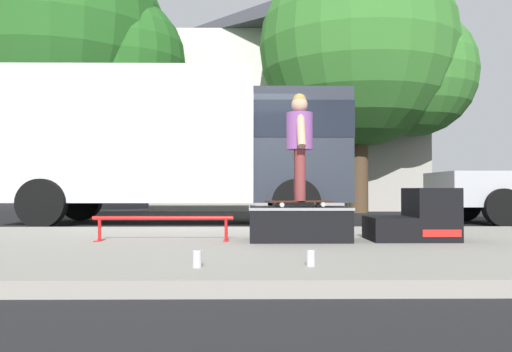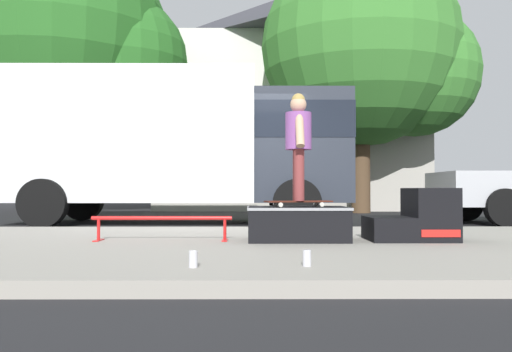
{
  "view_description": "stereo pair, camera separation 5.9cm",
  "coord_description": "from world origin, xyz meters",
  "px_view_note": "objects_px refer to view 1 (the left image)",
  "views": [
    {
      "loc": [
        0.2,
        -8.98,
        0.7
      ],
      "look_at": [
        0.31,
        -0.85,
        0.9
      ],
      "focal_mm": 37.98,
      "sensor_mm": 36.0,
      "label": 1
    },
    {
      "loc": [
        0.26,
        -8.98,
        0.7
      ],
      "look_at": [
        0.31,
        -0.85,
        0.9
      ],
      "focal_mm": 37.98,
      "sensor_mm": 36.0,
      "label": 2
    }
  ],
  "objects_px": {
    "box_truck": "(179,141)",
    "street_tree_neighbour": "(370,54)",
    "grind_rail": "(163,222)",
    "soda_can": "(197,259)",
    "kicker_ramp": "(418,219)",
    "soda_can_b": "(311,258)",
    "skate_box": "(299,222)",
    "street_tree_main": "(72,42)",
    "skateboard": "(300,202)",
    "skater_kid": "(300,138)"
  },
  "relations": [
    {
      "from": "box_truck",
      "to": "kicker_ramp",
      "type": "bearing_deg",
      "value": -55.8
    },
    {
      "from": "soda_can_b",
      "to": "street_tree_main",
      "type": "xyz_separation_m",
      "value": [
        -5.78,
        12.08,
        4.94
      ]
    },
    {
      "from": "skater_kid",
      "to": "skateboard",
      "type": "bearing_deg",
      "value": 0.0
    },
    {
      "from": "skater_kid",
      "to": "box_truck",
      "type": "height_order",
      "value": "box_truck"
    },
    {
      "from": "kicker_ramp",
      "to": "soda_can_b",
      "type": "height_order",
      "value": "kicker_ramp"
    },
    {
      "from": "kicker_ramp",
      "to": "soda_can",
      "type": "bearing_deg",
      "value": -137.3
    },
    {
      "from": "kicker_ramp",
      "to": "soda_can_b",
      "type": "distance_m",
      "value": 2.56
    },
    {
      "from": "soda_can_b",
      "to": "box_truck",
      "type": "height_order",
      "value": "box_truck"
    },
    {
      "from": "box_truck",
      "to": "street_tree_neighbour",
      "type": "distance_m",
      "value": 7.74
    },
    {
      "from": "skate_box",
      "to": "kicker_ramp",
      "type": "relative_size",
      "value": 1.19
    },
    {
      "from": "grind_rail",
      "to": "skateboard",
      "type": "distance_m",
      "value": 1.58
    },
    {
      "from": "skate_box",
      "to": "soda_can",
      "type": "relative_size",
      "value": 9.06
    },
    {
      "from": "skate_box",
      "to": "kicker_ramp",
      "type": "xyz_separation_m",
      "value": [
        1.37,
        -0.0,
        0.04
      ]
    },
    {
      "from": "skater_kid",
      "to": "soda_can_b",
      "type": "relative_size",
      "value": 9.88
    },
    {
      "from": "soda_can",
      "to": "soda_can_b",
      "type": "relative_size",
      "value": 1.0
    },
    {
      "from": "street_tree_main",
      "to": "box_truck",
      "type": "bearing_deg",
      "value": -52.34
    },
    {
      "from": "grind_rail",
      "to": "street_tree_neighbour",
      "type": "relative_size",
      "value": 0.2
    },
    {
      "from": "skater_kid",
      "to": "street_tree_neighbour",
      "type": "bearing_deg",
      "value": 72.85
    },
    {
      "from": "kicker_ramp",
      "to": "soda_can",
      "type": "height_order",
      "value": "kicker_ramp"
    },
    {
      "from": "soda_can",
      "to": "street_tree_neighbour",
      "type": "height_order",
      "value": "street_tree_neighbour"
    },
    {
      "from": "kicker_ramp",
      "to": "soda_can",
      "type": "relative_size",
      "value": 7.61
    },
    {
      "from": "soda_can_b",
      "to": "grind_rail",
      "type": "bearing_deg",
      "value": 125.11
    },
    {
      "from": "box_truck",
      "to": "street_tree_neighbour",
      "type": "height_order",
      "value": "street_tree_neighbour"
    },
    {
      "from": "soda_can_b",
      "to": "street_tree_neighbour",
      "type": "bearing_deg",
      "value": 75.23
    },
    {
      "from": "soda_can",
      "to": "soda_can_b",
      "type": "distance_m",
      "value": 0.86
    },
    {
      "from": "grind_rail",
      "to": "soda_can_b",
      "type": "distance_m",
      "value": 2.52
    },
    {
      "from": "kicker_ramp",
      "to": "skateboard",
      "type": "height_order",
      "value": "kicker_ramp"
    },
    {
      "from": "street_tree_main",
      "to": "street_tree_neighbour",
      "type": "height_order",
      "value": "street_tree_main"
    },
    {
      "from": "skater_kid",
      "to": "skate_box",
      "type": "bearing_deg",
      "value": -109.8
    },
    {
      "from": "grind_rail",
      "to": "skateboard",
      "type": "bearing_deg",
      "value": 2.95
    },
    {
      "from": "skater_kid",
      "to": "soda_can",
      "type": "xyz_separation_m",
      "value": [
        -0.97,
        -2.2,
        -1.12
      ]
    },
    {
      "from": "grind_rail",
      "to": "soda_can",
      "type": "bearing_deg",
      "value": -74.4
    },
    {
      "from": "skate_box",
      "to": "soda_can",
      "type": "xyz_separation_m",
      "value": [
        -0.96,
        -2.15,
        -0.14
      ]
    },
    {
      "from": "skateboard",
      "to": "soda_can",
      "type": "distance_m",
      "value": 2.43
    },
    {
      "from": "box_truck",
      "to": "street_tree_neighbour",
      "type": "xyz_separation_m",
      "value": [
        5.08,
        4.95,
        3.08
      ]
    },
    {
      "from": "kicker_ramp",
      "to": "skater_kid",
      "type": "bearing_deg",
      "value": 177.97
    },
    {
      "from": "skateboard",
      "to": "soda_can_b",
      "type": "height_order",
      "value": "skateboard"
    },
    {
      "from": "skate_box",
      "to": "street_tree_neighbour",
      "type": "distance_m",
      "value": 11.31
    },
    {
      "from": "kicker_ramp",
      "to": "box_truck",
      "type": "height_order",
      "value": "box_truck"
    },
    {
      "from": "skater_kid",
      "to": "street_tree_main",
      "type": "height_order",
      "value": "street_tree_main"
    },
    {
      "from": "skate_box",
      "to": "grind_rail",
      "type": "xyz_separation_m",
      "value": [
        -1.55,
        -0.03,
        0.01
      ]
    },
    {
      "from": "skater_kid",
      "to": "grind_rail",
      "type": "bearing_deg",
      "value": -177.05
    },
    {
      "from": "box_truck",
      "to": "street_tree_main",
      "type": "height_order",
      "value": "street_tree_main"
    },
    {
      "from": "soda_can",
      "to": "box_truck",
      "type": "height_order",
      "value": "box_truck"
    },
    {
      "from": "soda_can_b",
      "to": "street_tree_main",
      "type": "bearing_deg",
      "value": 115.57
    },
    {
      "from": "grind_rail",
      "to": "skater_kid",
      "type": "bearing_deg",
      "value": 2.95
    },
    {
      "from": "skate_box",
      "to": "skater_kid",
      "type": "bearing_deg",
      "value": 70.2
    },
    {
      "from": "grind_rail",
      "to": "box_truck",
      "type": "bearing_deg",
      "value": 95.34
    },
    {
      "from": "kicker_ramp",
      "to": "skateboard",
      "type": "bearing_deg",
      "value": 177.97
    },
    {
      "from": "skateboard",
      "to": "street_tree_neighbour",
      "type": "height_order",
      "value": "street_tree_neighbour"
    }
  ]
}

